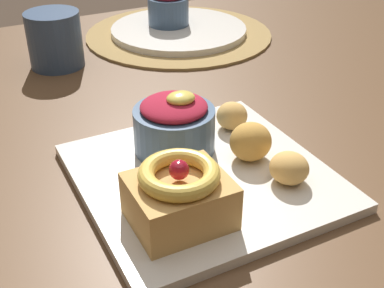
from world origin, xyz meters
TOP-DOWN VIEW (x-y plane):
  - dining_table at (0.00, 0.00)m, footprint 1.52×1.10m
  - woven_placemat at (0.19, 0.34)m, footprint 0.37×0.37m
  - front_plate at (-0.00, -0.12)m, footprint 0.27×0.27m
  - cake_slice at (-0.06, -0.19)m, footprint 0.10×0.08m
  - berry_ramekin at (-0.01, -0.06)m, footprint 0.10×0.10m
  - fritter_front at (0.06, -0.12)m, footprint 0.05×0.05m
  - fritter_middle at (0.08, -0.18)m, footprint 0.04×0.04m
  - fritter_back at (0.08, -0.05)m, footprint 0.04×0.04m
  - back_plate at (0.19, 0.34)m, footprint 0.27×0.27m
  - back_ramekin at (0.18, 0.36)m, footprint 0.08×0.08m
  - coffee_mug at (-0.06, 0.29)m, footprint 0.09×0.09m

SIDE VIEW (x-z plane):
  - dining_table at x=0.00m, z-range 0.29..1.02m
  - woven_placemat at x=0.19m, z-range 0.73..0.73m
  - front_plate at x=0.00m, z-range 0.73..0.74m
  - back_plate at x=0.19m, z-range 0.73..0.75m
  - fritter_middle at x=0.08m, z-range 0.74..0.78m
  - fritter_back at x=0.08m, z-range 0.74..0.78m
  - fritter_front at x=0.06m, z-range 0.74..0.79m
  - cake_slice at x=-0.06m, z-range 0.74..0.81m
  - berry_ramekin at x=-0.01m, z-range 0.74..0.81m
  - coffee_mug at x=-0.06m, z-range 0.73..0.82m
  - back_ramekin at x=0.18m, z-range 0.74..0.82m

